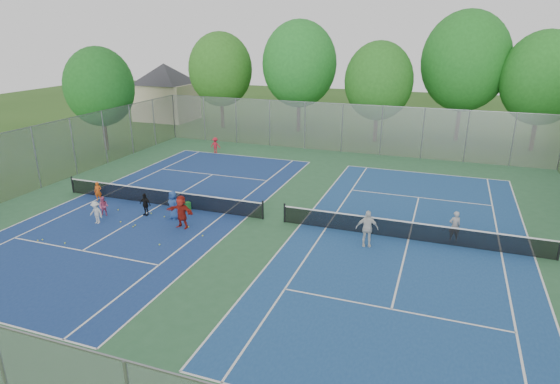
# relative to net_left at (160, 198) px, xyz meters

# --- Properties ---
(ground) EXTENTS (120.00, 120.00, 0.00)m
(ground) POSITION_rel_net_left_xyz_m (7.00, 0.00, -0.46)
(ground) COLOR #2A5119
(ground) RESTS_ON ground
(court_pad) EXTENTS (32.00, 32.00, 0.01)m
(court_pad) POSITION_rel_net_left_xyz_m (7.00, 0.00, -0.45)
(court_pad) COLOR #2C5D38
(court_pad) RESTS_ON ground
(court_left) EXTENTS (10.97, 23.77, 0.01)m
(court_left) POSITION_rel_net_left_xyz_m (0.00, 0.00, -0.44)
(court_left) COLOR navy
(court_left) RESTS_ON court_pad
(court_right) EXTENTS (10.97, 23.77, 0.01)m
(court_right) POSITION_rel_net_left_xyz_m (14.00, 0.00, -0.44)
(court_right) COLOR navy
(court_right) RESTS_ON court_pad
(net_left) EXTENTS (12.87, 0.10, 0.91)m
(net_left) POSITION_rel_net_left_xyz_m (0.00, 0.00, 0.00)
(net_left) COLOR black
(net_left) RESTS_ON ground
(net_right) EXTENTS (12.87, 0.10, 0.91)m
(net_right) POSITION_rel_net_left_xyz_m (14.00, 0.00, 0.00)
(net_right) COLOR black
(net_right) RESTS_ON ground
(fence_north) EXTENTS (32.00, 0.10, 4.00)m
(fence_north) POSITION_rel_net_left_xyz_m (7.00, 16.00, 1.54)
(fence_north) COLOR gray
(fence_north) RESTS_ON ground
(fence_west) EXTENTS (0.10, 32.00, 4.00)m
(fence_west) POSITION_rel_net_left_xyz_m (-9.00, 0.00, 1.54)
(fence_west) COLOR gray
(fence_west) RESTS_ON ground
(house) EXTENTS (11.03, 11.03, 7.30)m
(house) POSITION_rel_net_left_xyz_m (-15.00, 24.00, 3.76)
(house) COLOR #B7A88C
(house) RESTS_ON ground
(tree_nw) EXTENTS (6.40, 6.40, 9.58)m
(tree_nw) POSITION_rel_net_left_xyz_m (-7.00, 22.00, 5.44)
(tree_nw) COLOR #443326
(tree_nw) RESTS_ON ground
(tree_nl) EXTENTS (7.20, 7.20, 10.69)m
(tree_nl) POSITION_rel_net_left_xyz_m (1.00, 23.00, 6.09)
(tree_nl) COLOR #443326
(tree_nl) RESTS_ON ground
(tree_nc) EXTENTS (6.00, 6.00, 8.85)m
(tree_nc) POSITION_rel_net_left_xyz_m (9.00, 21.00, 4.94)
(tree_nc) COLOR #443326
(tree_nc) RESTS_ON ground
(tree_nr) EXTENTS (7.60, 7.60, 11.42)m
(tree_nr) POSITION_rel_net_left_xyz_m (16.00, 24.00, 6.59)
(tree_nr) COLOR #443326
(tree_nr) RESTS_ON ground
(tree_ne) EXTENTS (6.60, 6.60, 9.77)m
(tree_ne) POSITION_rel_net_left_xyz_m (22.00, 22.00, 5.51)
(tree_ne) COLOR #443326
(tree_ne) RESTS_ON ground
(tree_side_w) EXTENTS (5.60, 5.60, 8.47)m
(tree_side_w) POSITION_rel_net_left_xyz_m (-12.00, 10.00, 4.79)
(tree_side_w) COLOR #443326
(tree_side_w) RESTS_ON ground
(ball_crate) EXTENTS (0.35, 0.35, 0.28)m
(ball_crate) POSITION_rel_net_left_xyz_m (1.50, -0.12, -0.32)
(ball_crate) COLOR #1630AA
(ball_crate) RESTS_ON ground
(ball_hopper) EXTENTS (0.35, 0.35, 0.52)m
(ball_hopper) POSITION_rel_net_left_xyz_m (1.95, -0.28, -0.19)
(ball_hopper) COLOR green
(ball_hopper) RESTS_ON ground
(student_a) EXTENTS (0.50, 0.43, 1.15)m
(student_a) POSITION_rel_net_left_xyz_m (-3.91, -0.60, 0.12)
(student_a) COLOR #D85414
(student_a) RESTS_ON ground
(student_b) EXTENTS (0.63, 0.55, 1.10)m
(student_b) POSITION_rel_net_left_xyz_m (-1.94, -2.50, 0.09)
(student_b) COLOR #D2517A
(student_b) RESTS_ON ground
(student_c) EXTENTS (0.82, 0.51, 1.22)m
(student_c) POSITION_rel_net_left_xyz_m (-1.59, -3.50, 0.16)
(student_c) COLOR silver
(student_c) RESTS_ON ground
(student_d) EXTENTS (0.78, 0.41, 1.26)m
(student_d) POSITION_rel_net_left_xyz_m (0.13, -1.64, 0.18)
(student_d) COLOR black
(student_d) RESTS_ON ground
(student_e) EXTENTS (0.90, 0.77, 1.56)m
(student_e) POSITION_rel_net_left_xyz_m (1.86, -1.53, 0.32)
(student_e) COLOR navy
(student_e) RESTS_ON ground
(student_f) EXTENTS (1.66, 0.70, 1.74)m
(student_f) POSITION_rel_net_left_xyz_m (2.91, -2.45, 0.41)
(student_f) COLOR maroon
(student_f) RESTS_ON ground
(child_far_baseline) EXTENTS (0.86, 0.51, 1.32)m
(child_far_baseline) POSITION_rel_net_left_xyz_m (-2.67, 12.03, 0.20)
(child_far_baseline) COLOR #B41928
(child_far_baseline) RESTS_ON ground
(instructor) EXTENTS (0.64, 0.53, 1.51)m
(instructor) POSITION_rel_net_left_xyz_m (16.02, 0.65, 0.30)
(instructor) COLOR gray
(instructor) RESTS_ON ground
(teen_court_b) EXTENTS (1.11, 0.68, 1.77)m
(teen_court_b) POSITION_rel_net_left_xyz_m (12.17, -1.37, 0.43)
(teen_court_b) COLOR silver
(teen_court_b) RESTS_ON ground
(tennis_ball_0) EXTENTS (0.07, 0.07, 0.07)m
(tennis_ball_0) POSITION_rel_net_left_xyz_m (-1.30, -6.08, -0.42)
(tennis_ball_0) COLOR #BDE635
(tennis_ball_0) RESTS_ON ground
(tennis_ball_1) EXTENTS (0.07, 0.07, 0.07)m
(tennis_ball_1) POSITION_rel_net_left_xyz_m (-2.61, -6.15, -0.42)
(tennis_ball_1) COLOR #C5E134
(tennis_ball_1) RESTS_ON ground
(tennis_ball_2) EXTENTS (0.07, 0.07, 0.07)m
(tennis_ball_2) POSITION_rel_net_left_xyz_m (0.31, -1.44, -0.42)
(tennis_ball_2) COLOR #A6C72E
(tennis_ball_2) RESTS_ON ground
(tennis_ball_3) EXTENTS (0.07, 0.07, 0.07)m
(tennis_ball_3) POSITION_rel_net_left_xyz_m (0.53, -3.33, -0.42)
(tennis_ball_3) COLOR gold
(tennis_ball_3) RESTS_ON ground
(tennis_ball_4) EXTENTS (0.07, 0.07, 0.07)m
(tennis_ball_4) POSITION_rel_net_left_xyz_m (3.02, -4.69, -0.42)
(tennis_ball_4) COLOR #BCE134
(tennis_ball_4) RESTS_ON ground
(tennis_ball_5) EXTENTS (0.07, 0.07, 0.07)m
(tennis_ball_5) POSITION_rel_net_left_xyz_m (4.43, -3.09, -0.42)
(tennis_ball_5) COLOR #E2F438
(tennis_ball_5) RESTS_ON ground
(tennis_ball_6) EXTENTS (0.07, 0.07, 0.07)m
(tennis_ball_6) POSITION_rel_net_left_xyz_m (-0.50, -3.01, -0.42)
(tennis_ball_6) COLOR yellow
(tennis_ball_6) RESTS_ON ground
(tennis_ball_7) EXTENTS (0.07, 0.07, 0.07)m
(tennis_ball_7) POSITION_rel_net_left_xyz_m (-1.75, -1.62, -0.42)
(tennis_ball_7) COLOR #EEF138
(tennis_ball_7) RESTS_ON ground
(tennis_ball_8) EXTENTS (0.07, 0.07, 0.07)m
(tennis_ball_8) POSITION_rel_net_left_xyz_m (0.50, -3.12, -0.42)
(tennis_ball_8) COLOR yellow
(tennis_ball_8) RESTS_ON ground
(tennis_ball_9) EXTENTS (0.07, 0.07, 0.07)m
(tennis_ball_9) POSITION_rel_net_left_xyz_m (1.27, -1.60, -0.42)
(tennis_ball_9) COLOR #CCF438
(tennis_ball_9) RESTS_ON ground
(tennis_ball_10) EXTENTS (0.07, 0.07, 0.07)m
(tennis_ball_10) POSITION_rel_net_left_xyz_m (-2.75, -6.30, -0.42)
(tennis_ball_10) COLOR gold
(tennis_ball_10) RESTS_ON ground
(tennis_ball_11) EXTENTS (0.07, 0.07, 0.07)m
(tennis_ball_11) POSITION_rel_net_left_xyz_m (3.22, -2.38, -0.42)
(tennis_ball_11) COLOR #B0CE2F
(tennis_ball_11) RESTS_ON ground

